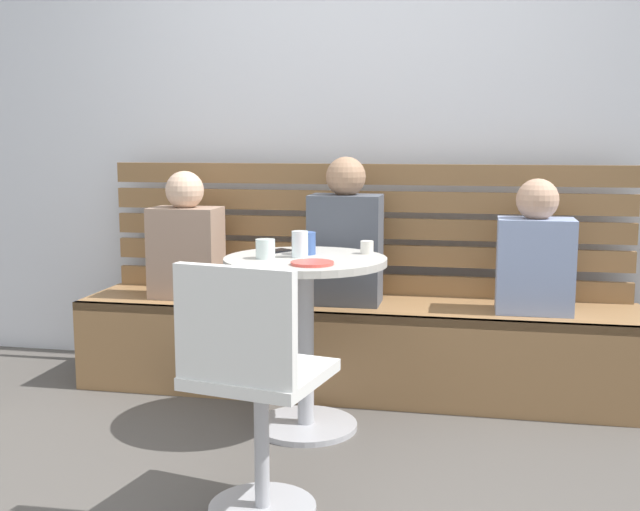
% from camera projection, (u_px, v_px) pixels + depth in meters
% --- Properties ---
extents(ground, '(8.00, 8.00, 0.00)m').
position_uv_depth(ground, '(300.00, 500.00, 2.63)').
color(ground, '#514C47').
extents(back_wall, '(5.20, 0.10, 2.90)m').
position_uv_depth(back_wall, '(369.00, 96.00, 4.00)').
color(back_wall, silver).
rests_on(back_wall, ground).
extents(booth_bench, '(2.70, 0.52, 0.44)m').
position_uv_depth(booth_bench, '(354.00, 347.00, 3.76)').
color(booth_bench, olive).
rests_on(booth_bench, ground).
extents(booth_backrest, '(2.65, 0.04, 0.66)m').
position_uv_depth(booth_backrest, '(362.00, 228.00, 3.91)').
color(booth_backrest, olive).
rests_on(booth_backrest, booth_bench).
extents(cafe_table, '(0.68, 0.68, 0.74)m').
position_uv_depth(cafe_table, '(306.00, 310.00, 3.21)').
color(cafe_table, '#ADADB2').
rests_on(cafe_table, ground).
extents(white_chair, '(0.47, 0.47, 0.85)m').
position_uv_depth(white_chair, '(252.00, 381.00, 2.43)').
color(white_chair, '#ADADB2').
rests_on(white_chair, ground).
extents(person_adult, '(0.34, 0.22, 0.71)m').
position_uv_depth(person_adult, '(346.00, 239.00, 3.68)').
color(person_adult, '#4C515B').
rests_on(person_adult, booth_bench).
extents(person_child_left, '(0.34, 0.22, 0.63)m').
position_uv_depth(person_child_left, '(186.00, 242.00, 3.83)').
color(person_child_left, '#9E7F6B').
rests_on(person_child_left, booth_bench).
extents(person_child_middle, '(0.34, 0.22, 0.61)m').
position_uv_depth(person_child_middle, '(535.00, 254.00, 3.49)').
color(person_child_middle, '#8C9EC6').
rests_on(person_child_middle, booth_bench).
extents(cup_water_clear, '(0.07, 0.07, 0.11)m').
position_uv_depth(cup_water_clear, '(300.00, 244.00, 3.18)').
color(cup_water_clear, white).
rests_on(cup_water_clear, cafe_table).
extents(cup_glass_short, '(0.08, 0.08, 0.08)m').
position_uv_depth(cup_glass_short, '(265.00, 249.00, 3.15)').
color(cup_glass_short, silver).
rests_on(cup_glass_short, cafe_table).
extents(cup_mug_blue, '(0.08, 0.08, 0.09)m').
position_uv_depth(cup_mug_blue, '(306.00, 243.00, 3.26)').
color(cup_mug_blue, '#3D5B9E').
rests_on(cup_mug_blue, cafe_table).
extents(cup_espresso_small, '(0.06, 0.06, 0.05)m').
position_uv_depth(cup_espresso_small, '(367.00, 247.00, 3.28)').
color(cup_espresso_small, silver).
rests_on(cup_espresso_small, cafe_table).
extents(plate_small, '(0.17, 0.17, 0.01)m').
position_uv_depth(plate_small, '(312.00, 263.00, 3.00)').
color(plate_small, '#DB4C42').
rests_on(plate_small, cafe_table).
extents(phone_on_table, '(0.14, 0.16, 0.01)m').
position_uv_depth(phone_on_table, '(275.00, 251.00, 3.33)').
color(phone_on_table, black).
rests_on(phone_on_table, cafe_table).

